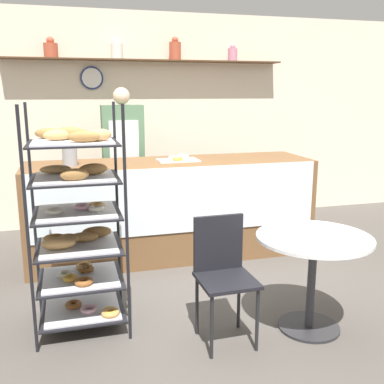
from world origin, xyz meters
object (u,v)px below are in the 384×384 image
(cafe_table, at_px, (313,259))
(donut_tray_counter, at_px, (178,159))
(cafe_chair, at_px, (222,266))
(pastry_rack, at_px, (77,222))
(person_worker, at_px, (124,159))
(coffee_carafe, at_px, (69,148))

(cafe_table, height_order, donut_tray_counter, donut_tray_counter)
(cafe_chair, xyz_separation_m, donut_tray_counter, (0.11, 1.74, 0.50))
(pastry_rack, xyz_separation_m, donut_tray_counter, (1.07, 1.32, 0.22))
(cafe_chair, bearing_deg, person_worker, 97.82)
(person_worker, height_order, coffee_carafe, person_worker)
(pastry_rack, height_order, coffee_carafe, pastry_rack)
(cafe_table, relative_size, coffee_carafe, 2.36)
(cafe_table, bearing_deg, cafe_chair, 173.87)
(pastry_rack, bearing_deg, cafe_table, -17.09)
(coffee_carafe, bearing_deg, donut_tray_counter, 1.84)
(pastry_rack, xyz_separation_m, cafe_chair, (0.95, -0.43, -0.27))
(pastry_rack, xyz_separation_m, person_worker, (0.58, 1.97, 0.15))
(person_worker, bearing_deg, pastry_rack, -106.32)
(cafe_table, bearing_deg, pastry_rack, 162.91)
(pastry_rack, height_order, donut_tray_counter, pastry_rack)
(pastry_rack, relative_size, person_worker, 0.93)
(cafe_table, relative_size, cafe_chair, 0.94)
(pastry_rack, distance_m, person_worker, 2.06)
(coffee_carafe, bearing_deg, cafe_table, -47.30)
(cafe_chair, height_order, donut_tray_counter, donut_tray_counter)
(person_worker, height_order, cafe_chair, person_worker)
(cafe_chair, relative_size, donut_tray_counter, 2.09)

